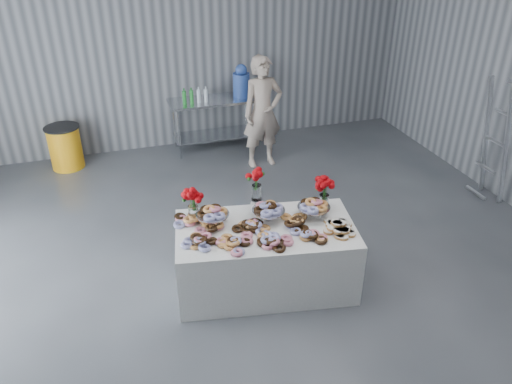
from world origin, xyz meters
TOP-DOWN VIEW (x-y plane):
  - ground at (0.00, 0.00)m, footprint 9.00×9.00m
  - room_walls at (-0.27, 0.07)m, footprint 8.04×9.04m
  - display_table at (0.10, 0.34)m, footprint 2.04×1.32m
  - prep_table at (0.43, 4.10)m, footprint 1.50×0.60m
  - donut_mounds at (0.10, 0.29)m, footprint 1.92×1.10m
  - cake_stand_left at (-0.41, 0.58)m, footprint 0.36×0.36m
  - cake_stand_mid at (0.18, 0.47)m, footprint 0.36×0.36m
  - cake_stand_right at (0.67, 0.39)m, footprint 0.36×0.36m
  - danish_pile at (0.81, 0.06)m, footprint 0.48×0.48m
  - bouquet_left at (-0.59, 0.71)m, footprint 0.26×0.26m
  - bouquet_right at (0.84, 0.51)m, footprint 0.26×0.26m
  - bouquet_center at (0.11, 0.69)m, footprint 0.26×0.26m
  - water_jug at (0.93, 4.10)m, footprint 0.28×0.28m
  - drink_bottles at (0.11, 4.00)m, footprint 0.54×0.08m
  - person at (1.03, 3.26)m, footprint 0.68×0.48m
  - trash_barrel at (-2.04, 4.10)m, footprint 0.55×0.55m
  - stepladder at (3.75, 1.20)m, footprint 0.53×0.45m

SIDE VIEW (x-z plane):
  - ground at x=0.00m, z-range 0.00..0.00m
  - trash_barrel at x=-2.04m, z-range 0.00..0.70m
  - display_table at x=0.10m, z-range 0.00..0.75m
  - prep_table at x=0.43m, z-range 0.17..1.07m
  - donut_mounds at x=0.10m, z-range 0.75..0.84m
  - danish_pile at x=0.81m, z-range 0.75..0.86m
  - cake_stand_left at x=-0.41m, z-range 0.80..0.98m
  - cake_stand_mid at x=0.18m, z-range 0.80..0.98m
  - cake_stand_right at x=0.67m, z-range 0.80..0.98m
  - stepladder at x=3.75m, z-range -0.01..1.80m
  - person at x=1.03m, z-range 0.00..1.79m
  - drink_bottles at x=0.11m, z-range 0.90..1.17m
  - bouquet_left at x=-0.59m, z-range 0.84..1.26m
  - bouquet_right at x=0.84m, z-range 0.84..1.26m
  - bouquet_center at x=0.11m, z-range 0.84..1.41m
  - water_jug at x=0.93m, z-range 0.87..1.43m
  - room_walls at x=-0.27m, z-range 0.63..4.65m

